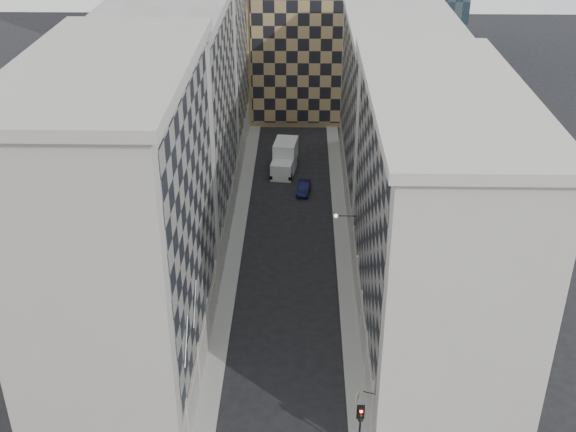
# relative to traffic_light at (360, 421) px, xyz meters

# --- Properties ---
(sidewalk_west) EXTENTS (1.50, 100.00, 0.15)m
(sidewalk_west) POSITION_rel_traffic_light_xyz_m (-10.27, 27.50, -3.01)
(sidewalk_west) COLOR #969791
(sidewalk_west) RESTS_ON ground
(sidewalk_east) EXTENTS (1.50, 100.00, 0.15)m
(sidewalk_east) POSITION_rel_traffic_light_xyz_m (0.23, 27.50, -3.01)
(sidewalk_east) COLOR #969791
(sidewalk_east) RESTS_ON ground
(bldg_left_a) EXTENTS (10.80, 22.80, 23.70)m
(bldg_left_a) POSITION_rel_traffic_light_xyz_m (-15.90, 8.50, 8.74)
(bldg_left_a) COLOR #A59E94
(bldg_left_a) RESTS_ON ground
(bldg_left_b) EXTENTS (10.80, 22.80, 22.70)m
(bldg_left_b) POSITION_rel_traffic_light_xyz_m (-15.90, 30.50, 8.24)
(bldg_left_b) COLOR gray
(bldg_left_b) RESTS_ON ground
(bldg_left_c) EXTENTS (10.80, 22.80, 21.70)m
(bldg_left_c) POSITION_rel_traffic_light_xyz_m (-15.90, 52.50, 7.74)
(bldg_left_c) COLOR #A59E94
(bldg_left_c) RESTS_ON ground
(bldg_right_a) EXTENTS (10.80, 26.80, 20.70)m
(bldg_right_a) POSITION_rel_traffic_light_xyz_m (5.86, 12.50, 7.24)
(bldg_right_a) COLOR #B5AFA5
(bldg_right_a) RESTS_ON ground
(bldg_right_b) EXTENTS (10.80, 28.80, 19.70)m
(bldg_right_b) POSITION_rel_traffic_light_xyz_m (5.87, 39.50, 6.76)
(bldg_right_b) COLOR #B5AFA5
(bldg_right_b) RESTS_ON ground
(tan_block) EXTENTS (16.80, 14.80, 18.80)m
(tan_block) POSITION_rel_traffic_light_xyz_m (-3.02, 65.39, 6.35)
(tan_block) COLOR #A28055
(tan_block) RESTS_ON ground
(flagpoles_left) EXTENTS (0.10, 6.33, 2.33)m
(flagpoles_left) POSITION_rel_traffic_light_xyz_m (-10.92, 3.50, 4.92)
(flagpoles_left) COLOR gray
(flagpoles_left) RESTS_ON ground
(bracket_lamp) EXTENTS (1.98, 0.36, 0.36)m
(bracket_lamp) POSITION_rel_traffic_light_xyz_m (-0.64, 21.50, 3.12)
(bracket_lamp) COLOR black
(bracket_lamp) RESTS_ON ground
(traffic_light) EXTENTS (0.52, 0.43, 4.09)m
(traffic_light) POSITION_rel_traffic_light_xyz_m (0.00, 0.00, 0.00)
(traffic_light) COLOR black
(traffic_light) RESTS_ON sidewalk_east
(box_truck) EXTENTS (3.26, 6.49, 3.42)m
(box_truck) POSITION_rel_traffic_light_xyz_m (-5.87, 44.45, -1.59)
(box_truck) COLOR silver
(box_truck) RESTS_ON ground
(dark_car) EXTENTS (1.64, 3.80, 1.22)m
(dark_car) POSITION_rel_traffic_light_xyz_m (-3.61, 38.46, -2.47)
(dark_car) COLOR #0F1238
(dark_car) RESTS_ON ground
(shop_sign) EXTENTS (1.18, 0.61, 0.71)m
(shop_sign) POSITION_rel_traffic_light_xyz_m (-0.05, 1.38, 0.76)
(shop_sign) COLOR black
(shop_sign) RESTS_ON ground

